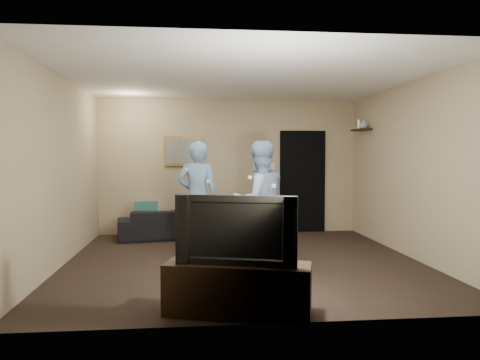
{
  "coord_description": "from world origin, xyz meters",
  "views": [
    {
      "loc": [
        -0.72,
        -6.58,
        1.51
      ],
      "look_at": [
        -0.02,
        0.3,
        1.15
      ],
      "focal_mm": 35.0,
      "sensor_mm": 36.0,
      "label": 1
    }
  ],
  "objects": [
    {
      "name": "painting_canvas",
      "position": [
        -0.9,
        2.45,
        1.6
      ],
      "size": [
        0.62,
        0.01,
        0.47
      ],
      "primitive_type": "cube",
      "color": "slate",
      "rests_on": "painting_frame"
    },
    {
      "name": "painting_frame",
      "position": [
        -0.9,
        2.48,
        1.6
      ],
      "size": [
        0.72,
        0.05,
        0.57
      ],
      "primitive_type": "cube",
      "color": "olive",
      "rests_on": "wall_back"
    },
    {
      "name": "shelf_figurine",
      "position": [
        2.39,
        1.92,
        2.09
      ],
      "size": [
        0.06,
        0.06,
        0.18
      ],
      "primitive_type": "cylinder",
      "color": "silver",
      "rests_on": "wall_shelf"
    },
    {
      "name": "wall_shelf",
      "position": [
        2.39,
        1.8,
        1.99
      ],
      "size": [
        0.2,
        0.6,
        0.03
      ],
      "primitive_type": "cube",
      "color": "black",
      "rests_on": "wall_right"
    },
    {
      "name": "television",
      "position": [
        -0.3,
        -2.24,
        0.82
      ],
      "size": [
        1.13,
        0.46,
        0.65
      ],
      "primitive_type": "imported",
      "rotation": [
        0.0,
        0.0,
        -0.28
      ],
      "color": "black",
      "rests_on": "tv_console"
    },
    {
      "name": "wall_back",
      "position": [
        0.0,
        2.5,
        1.3
      ],
      "size": [
        5.0,
        0.04,
        2.6
      ],
      "primitive_type": "cube",
      "color": "tan",
      "rests_on": "ground"
    },
    {
      "name": "ground",
      "position": [
        0.0,
        0.0,
        0.0
      ],
      "size": [
        5.0,
        5.0,
        0.0
      ],
      "primitive_type": "plane",
      "color": "black",
      "rests_on": "ground"
    },
    {
      "name": "tv_console",
      "position": [
        -0.3,
        -2.24,
        0.25
      ],
      "size": [
        1.44,
        0.81,
        0.49
      ],
      "primitive_type": "cube",
      "rotation": [
        0.0,
        0.0,
        -0.28
      ],
      "color": "black",
      "rests_on": "ground"
    },
    {
      "name": "wall_right",
      "position": [
        2.5,
        0.0,
        1.3
      ],
      "size": [
        0.04,
        5.0,
        2.6
      ],
      "primitive_type": "cube",
      "color": "tan",
      "rests_on": "ground"
    },
    {
      "name": "sofa",
      "position": [
        -1.14,
        1.99,
        0.27
      ],
      "size": [
        1.92,
        0.97,
        0.54
      ],
      "primitive_type": "imported",
      "rotation": [
        0.0,
        0.0,
        3.28
      ],
      "color": "black",
      "rests_on": "ground"
    },
    {
      "name": "wii_player_right",
      "position": [
        0.2,
        -0.19,
        0.86
      ],
      "size": [
        0.99,
        0.87,
        1.72
      ],
      "color": "#8DA8CD",
      "rests_on": "ground"
    },
    {
      "name": "light_switch",
      "position": [
        0.85,
        2.48,
        1.3
      ],
      "size": [
        0.08,
        0.02,
        0.12
      ],
      "primitive_type": "cube",
      "color": "silver",
      "rests_on": "wall_back"
    },
    {
      "name": "wall_left",
      "position": [
        -2.5,
        0.0,
        1.3
      ],
      "size": [
        0.04,
        5.0,
        2.6
      ],
      "primitive_type": "cube",
      "color": "tan",
      "rests_on": "ground"
    },
    {
      "name": "wall_front",
      "position": [
        0.0,
        -2.5,
        1.3
      ],
      "size": [
        5.0,
        0.04,
        2.6
      ],
      "primitive_type": "cube",
      "color": "tan",
      "rests_on": "ground"
    },
    {
      "name": "wii_player_left",
      "position": [
        -0.64,
        0.78,
        0.87
      ],
      "size": [
        0.66,
        0.52,
        1.74
      ],
      "color": "#6790B3",
      "rests_on": "ground"
    },
    {
      "name": "ceiling",
      "position": [
        0.0,
        0.0,
        2.6
      ],
      "size": [
        5.0,
        5.0,
        0.04
      ],
      "primitive_type": "cube",
      "color": "silver",
      "rests_on": "wall_back"
    },
    {
      "name": "doorway",
      "position": [
        1.45,
        2.47,
        1.0
      ],
      "size": [
        0.9,
        0.06,
        2.0
      ],
      "primitive_type": "cube",
      "color": "black",
      "rests_on": "ground"
    },
    {
      "name": "shelf_vase",
      "position": [
        2.39,
        1.7,
        2.09
      ],
      "size": [
        0.16,
        0.16,
        0.16
      ],
      "primitive_type": "imported",
      "rotation": [
        0.0,
        0.0,
        0.01
      ],
      "color": "#BBBAC0",
      "rests_on": "wall_shelf"
    },
    {
      "name": "throw_pillow",
      "position": [
        -1.56,
        1.99,
        0.48
      ],
      "size": [
        0.43,
        0.17,
        0.42
      ],
      "primitive_type": "cube",
      "rotation": [
        0.0,
        0.0,
        0.09
      ],
      "color": "#1B534A",
      "rests_on": "sofa"
    }
  ]
}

